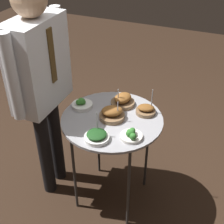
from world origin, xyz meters
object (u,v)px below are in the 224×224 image
(bowl_roast_front_right, at_px, (112,114))
(bowl_broccoli_back_right, at_px, (131,135))
(serving_cart, at_px, (112,125))
(bowl_roast_mid_left, at_px, (146,110))
(bowl_spinach_mid_right, at_px, (97,136))
(bowl_broccoli_far_rim, at_px, (82,104))
(waiter_figure, at_px, (40,74))
(bowl_roast_near_rim, at_px, (123,100))

(bowl_roast_front_right, distance_m, bowl_broccoli_back_right, 0.24)
(serving_cart, distance_m, bowl_roast_front_right, 0.09)
(bowl_roast_mid_left, bearing_deg, bowl_spinach_mid_right, 154.14)
(serving_cart, height_order, bowl_roast_mid_left, bowl_roast_mid_left)
(bowl_broccoli_far_rim, height_order, waiter_figure, waiter_figure)
(bowl_broccoli_far_rim, bearing_deg, bowl_roast_mid_left, -77.00)
(bowl_roast_near_rim, distance_m, waiter_figure, 0.59)
(bowl_roast_front_right, bearing_deg, bowl_roast_near_rim, -2.91)
(bowl_roast_mid_left, bearing_deg, serving_cart, 127.13)
(waiter_figure, bearing_deg, bowl_broccoli_back_right, -97.78)
(serving_cart, xyz_separation_m, waiter_figure, (-0.05, 0.49, 0.31))
(bowl_roast_mid_left, height_order, bowl_roast_near_rim, bowl_roast_mid_left)
(bowl_spinach_mid_right, bearing_deg, bowl_broccoli_back_right, -63.20)
(bowl_spinach_mid_right, height_order, bowl_roast_mid_left, bowl_roast_mid_left)
(bowl_spinach_mid_right, bearing_deg, bowl_roast_front_right, 1.44)
(bowl_roast_near_rim, relative_size, waiter_figure, 0.10)
(bowl_broccoli_far_rim, bearing_deg, bowl_broccoli_back_right, -113.56)
(bowl_spinach_mid_right, xyz_separation_m, bowl_roast_mid_left, (0.38, -0.19, 0.00))
(bowl_spinach_mid_right, xyz_separation_m, bowl_broccoli_far_rim, (0.28, 0.25, 0.00))
(serving_cart, relative_size, bowl_roast_near_rim, 4.51)
(bowl_spinach_mid_right, height_order, bowl_broccoli_back_right, bowl_spinach_mid_right)
(serving_cart, xyz_separation_m, bowl_broccoli_far_rim, (0.04, 0.25, 0.08))
(serving_cart, height_order, bowl_broccoli_far_rim, bowl_broccoli_far_rim)
(serving_cart, bearing_deg, bowl_broccoli_far_rim, 80.15)
(bowl_spinach_mid_right, bearing_deg, waiter_figure, 69.39)
(bowl_roast_mid_left, relative_size, waiter_figure, 0.11)
(bowl_roast_front_right, height_order, waiter_figure, waiter_figure)
(bowl_roast_front_right, xyz_separation_m, bowl_roast_near_rim, (0.18, -0.01, -0.00))
(serving_cart, relative_size, bowl_roast_mid_left, 4.20)
(serving_cart, distance_m, bowl_spinach_mid_right, 0.25)
(bowl_spinach_mid_right, distance_m, bowl_roast_front_right, 0.24)
(bowl_spinach_mid_right, distance_m, waiter_figure, 0.58)
(bowl_roast_front_right, distance_m, bowl_roast_mid_left, 0.24)
(bowl_roast_front_right, xyz_separation_m, bowl_broccoli_back_right, (-0.15, -0.19, -0.01))
(bowl_roast_mid_left, height_order, waiter_figure, waiter_figure)
(bowl_roast_front_right, height_order, bowl_roast_mid_left, bowl_roast_mid_left)
(bowl_roast_front_right, distance_m, bowl_broccoli_far_rim, 0.25)
(bowl_roast_front_right, height_order, bowl_roast_near_rim, same)
(bowl_spinach_mid_right, bearing_deg, serving_cart, 0.80)
(bowl_roast_mid_left, relative_size, bowl_roast_near_rim, 1.07)
(bowl_roast_near_rim, bearing_deg, waiter_figure, 115.20)
(bowl_roast_mid_left, xyz_separation_m, waiter_figure, (-0.20, 0.68, 0.23))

